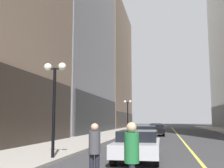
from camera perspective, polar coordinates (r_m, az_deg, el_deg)
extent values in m
plane|color=#38383A|center=(39.07, 13.09, -9.82)|extent=(200.00, 200.00, 0.00)
cube|color=#9E9991|center=(39.63, 0.90, -9.86)|extent=(4.50, 78.00, 0.15)
cube|color=#E5D64C|center=(39.07, 13.09, -9.81)|extent=(0.16, 70.00, 0.01)
cube|color=#332A23|center=(17.59, -20.69, -4.64)|extent=(0.50, 20.90, 5.00)
cube|color=#2C2C2E|center=(39.58, -2.61, -6.35)|extent=(0.50, 22.80, 5.00)
cube|color=gray|center=(66.75, -1.71, 3.50)|extent=(10.34, 26.00, 28.74)
cube|color=#332A23|center=(64.65, 2.67, -7.42)|extent=(0.50, 24.70, 3.45)
cube|color=#403C35|center=(65.12, 21.58, -6.23)|extent=(0.50, 24.70, 5.00)
cube|color=#B7B7BC|center=(12.98, 5.30, -12.70)|extent=(2.00, 4.77, 0.55)
cube|color=black|center=(13.18, 5.36, -10.54)|extent=(1.74, 2.68, 0.50)
cylinder|color=black|center=(11.32, 9.02, -14.84)|extent=(0.23, 0.64, 0.64)
cylinder|color=black|center=(11.48, 0.23, -14.82)|extent=(0.23, 0.64, 0.64)
cylinder|color=black|center=(14.61, 9.27, -13.12)|extent=(0.23, 0.64, 0.64)
cylinder|color=black|center=(14.74, 2.48, -13.15)|extent=(0.23, 0.64, 0.64)
cube|color=slate|center=(23.18, 6.84, -10.31)|extent=(1.88, 4.81, 0.55)
cube|color=black|center=(23.40, 6.86, -9.12)|extent=(1.65, 2.70, 0.50)
cylinder|color=black|center=(21.48, 8.75, -11.25)|extent=(0.22, 0.64, 0.64)
cylinder|color=black|center=(21.59, 4.39, -11.29)|extent=(0.22, 0.64, 0.64)
cylinder|color=black|center=(24.83, 8.99, -10.71)|extent=(0.22, 0.64, 0.64)
cylinder|color=black|center=(24.93, 5.22, -10.75)|extent=(0.22, 0.64, 0.64)
cube|color=black|center=(33.03, 9.21, -9.37)|extent=(1.78, 4.57, 0.55)
cube|color=black|center=(33.24, 9.21, -8.54)|extent=(1.56, 2.56, 0.50)
cylinder|color=black|center=(31.43, 10.52, -9.95)|extent=(0.22, 0.64, 0.64)
cylinder|color=black|center=(31.48, 7.72, -10.00)|extent=(0.22, 0.64, 0.64)
cylinder|color=black|center=(34.62, 10.59, -9.70)|extent=(0.22, 0.64, 0.64)
cylinder|color=black|center=(34.67, 8.04, -9.75)|extent=(0.22, 0.64, 0.64)
cube|color=navy|center=(41.31, 9.07, -8.95)|extent=(1.83, 4.81, 0.55)
cube|color=black|center=(41.54, 9.06, -8.28)|extent=(1.60, 2.70, 0.50)
cylinder|color=black|center=(39.63, 10.16, -9.39)|extent=(0.22, 0.64, 0.64)
cylinder|color=black|center=(39.67, 7.87, -9.44)|extent=(0.22, 0.64, 0.64)
cylinder|color=black|center=(42.98, 10.18, -9.23)|extent=(0.22, 0.64, 0.64)
cylinder|color=black|center=(43.02, 8.08, -9.27)|extent=(0.22, 0.64, 0.64)
cylinder|color=#3F3F44|center=(8.29, -3.59, -11.84)|extent=(0.37, 0.37, 0.66)
sphere|color=tan|center=(8.27, -3.57, -8.79)|extent=(0.23, 0.23, 0.23)
cylinder|color=#1E6633|center=(6.44, 4.04, -12.86)|extent=(0.40, 0.40, 0.68)
sphere|color=tan|center=(6.42, 4.00, -8.83)|extent=(0.23, 0.23, 0.23)
cylinder|color=black|center=(12.95, -11.83, -5.92)|extent=(0.14, 0.14, 4.20)
cylinder|color=black|center=(13.15, -11.59, 3.04)|extent=(0.80, 0.06, 0.06)
sphere|color=white|center=(13.31, -12.98, 3.40)|extent=(0.36, 0.36, 0.36)
sphere|color=white|center=(13.04, -10.16, 3.54)|extent=(0.36, 0.36, 0.36)
cylinder|color=black|center=(37.60, 3.23, -6.90)|extent=(0.14, 0.14, 4.20)
cylinder|color=black|center=(37.67, 3.21, -3.78)|extent=(0.80, 0.06, 0.06)
sphere|color=white|center=(37.73, 2.68, -3.64)|extent=(0.36, 0.36, 0.36)
sphere|color=white|center=(37.63, 3.74, -3.62)|extent=(0.36, 0.36, 0.36)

